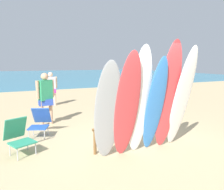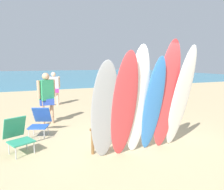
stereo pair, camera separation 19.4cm
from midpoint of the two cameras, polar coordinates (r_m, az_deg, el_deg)
name	(u,v)px [view 1 (the left image)]	position (r m, az deg, el deg)	size (l,w,h in m)	color
ground	(50,87)	(18.71, -16.49, 1.95)	(60.00, 60.00, 0.00)	tan
ocean_water	(33,75)	(36.91, -20.59, 4.94)	(60.00, 40.00, 0.02)	teal
surfboard_rack	(136,128)	(5.36, 5.53, -8.87)	(2.31, 0.07, 0.61)	brown
surfboard_grey_0	(108,112)	(4.41, -2.41, -4.57)	(0.58, 0.06, 2.19)	#999EA3
surfboard_red_1	(127,106)	(4.52, 2.85, -3.02)	(0.58, 0.06, 2.38)	#D13D42
surfboard_white_2	(140,101)	(4.74, 6.28, -1.71)	(0.53, 0.07, 2.49)	white
surfboard_blue_3	(155,106)	(4.93, 10.31, -2.79)	(0.47, 0.07, 2.29)	#337AD1
surfboard_red_4	(168,97)	(5.12, 13.72, -0.40)	(0.56, 0.07, 2.64)	#D13D42
surfboard_white_5	(182,98)	(5.36, 17.19, -0.79)	(0.53, 0.06, 2.54)	white
beachgoer_by_water	(51,87)	(10.66, -16.52, 2.19)	(0.61, 0.27, 1.63)	beige
beachgoer_midbeach	(45,95)	(7.42, -18.10, -0.08)	(0.61, 0.40, 1.75)	tan
beach_chair_red	(40,121)	(6.51, -19.49, -6.60)	(0.74, 0.87, 0.79)	#B7B7BC
beach_chair_blue	(18,135)	(5.46, -24.69, -9.76)	(0.73, 0.81, 0.83)	#B7B7BC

